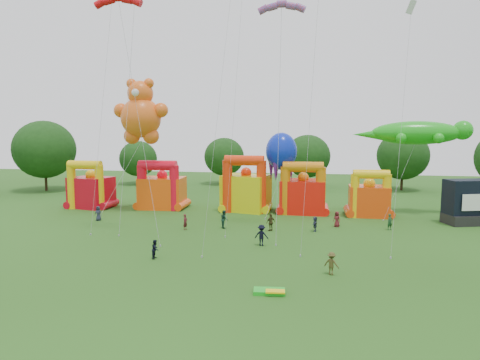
# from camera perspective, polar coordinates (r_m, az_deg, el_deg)

# --- Properties ---
(ground) EXTENTS (160.00, 160.00, 0.00)m
(ground) POSITION_cam_1_polar(r_m,az_deg,el_deg) (27.86, -8.73, -15.10)
(ground) COLOR #214814
(ground) RESTS_ON ground
(tree_ring) EXTENTS (121.41, 123.49, 12.07)m
(tree_ring) POSITION_cam_1_polar(r_m,az_deg,el_deg) (27.16, -10.89, -2.01)
(tree_ring) COLOR #352314
(tree_ring) RESTS_ON ground
(bouncy_castle_0) EXTENTS (5.85, 5.11, 6.44)m
(bouncy_castle_0) POSITION_cam_1_polar(r_m,az_deg,el_deg) (60.72, -19.34, -1.22)
(bouncy_castle_0) COLOR red
(bouncy_castle_0) RESTS_ON ground
(bouncy_castle_1) EXTENTS (5.87, 4.81, 6.50)m
(bouncy_castle_1) POSITION_cam_1_polar(r_m,az_deg,el_deg) (57.76, -10.41, -1.32)
(bouncy_castle_1) COLOR #F54C0D
(bouncy_castle_1) RESTS_ON ground
(bouncy_castle_2) EXTENTS (6.45, 5.66, 7.25)m
(bouncy_castle_2) POSITION_cam_1_polar(r_m,az_deg,el_deg) (54.87, 0.77, -1.33)
(bouncy_castle_2) COLOR yellow
(bouncy_castle_2) RESTS_ON ground
(bouncy_castle_3) EXTENTS (5.66, 4.60, 6.56)m
(bouncy_castle_3) POSITION_cam_1_polar(r_m,az_deg,el_deg) (54.05, 8.38, -1.79)
(bouncy_castle_3) COLOR red
(bouncy_castle_3) RESTS_ON ground
(bouncy_castle_4) EXTENTS (4.77, 3.87, 5.76)m
(bouncy_castle_4) POSITION_cam_1_polar(r_m,az_deg,el_deg) (53.87, 16.84, -2.33)
(bouncy_castle_4) COLOR #EE410C
(bouncy_castle_4) RESTS_ON ground
(stage_trailer) EXTENTS (8.13, 4.89, 4.97)m
(stage_trailer) POSITION_cam_1_polar(r_m,az_deg,el_deg) (54.45, 29.33, -2.60)
(stage_trailer) COLOR black
(stage_trailer) RESTS_ON ground
(teddy_bear_kite) EXTENTS (7.08, 8.65, 16.88)m
(teddy_bear_kite) POSITION_cam_1_polar(r_m,az_deg,el_deg) (54.60, -14.34, 4.46)
(teddy_bear_kite) COLOR orange
(teddy_bear_kite) RESTS_ON ground
(gecko_kite) EXTENTS (14.08, 7.68, 11.62)m
(gecko_kite) POSITION_cam_1_polar(r_m,az_deg,el_deg) (55.22, 21.32, 2.26)
(gecko_kite) COLOR #1AA818
(gecko_kite) RESTS_ON ground
(octopus_kite) EXTENTS (3.91, 6.93, 10.17)m
(octopus_kite) POSITION_cam_1_polar(r_m,az_deg,el_deg) (53.30, 5.19, 1.64)
(octopus_kite) COLOR #0C23B5
(octopus_kite) RESTS_ON ground
(parafoil_kites) EXTENTS (20.31, 11.91, 31.41)m
(parafoil_kites) POSITION_cam_1_polar(r_m,az_deg,el_deg) (42.30, -12.20, 9.93)
(parafoil_kites) COLOR red
(parafoil_kites) RESTS_ON ground
(diamond_kites) EXTENTS (30.50, 13.50, 42.78)m
(diamond_kites) POSITION_cam_1_polar(r_m,az_deg,el_deg) (40.67, -0.04, 16.89)
(diamond_kites) COLOR red
(diamond_kites) RESTS_ON ground
(folded_kite_bundle) EXTENTS (2.08, 1.23, 0.31)m
(folded_kite_bundle) POSITION_cam_1_polar(r_m,az_deg,el_deg) (28.04, 4.03, -14.60)
(folded_kite_bundle) COLOR green
(folded_kite_bundle) RESTS_ON ground
(spectator_0) EXTENTS (0.84, 0.56, 1.69)m
(spectator_0) POSITION_cam_1_polar(r_m,az_deg,el_deg) (51.87, -18.38, -4.24)
(spectator_0) COLOR #23283B
(spectator_0) RESTS_ON ground
(spectator_1) EXTENTS (0.57, 0.69, 1.63)m
(spectator_1) POSITION_cam_1_polar(r_m,az_deg,el_deg) (45.13, -7.30, -5.58)
(spectator_1) COLOR #53171F
(spectator_1) RESTS_ON ground
(spectator_2) EXTENTS (0.99, 1.12, 1.91)m
(spectator_2) POSITION_cam_1_polar(r_m,az_deg,el_deg) (45.53, -2.11, -5.24)
(spectator_2) COLOR #153628
(spectator_2) RESTS_ON ground
(spectator_3) EXTENTS (1.31, 0.85, 1.92)m
(spectator_3) POSITION_cam_1_polar(r_m,az_deg,el_deg) (38.65, 2.89, -7.37)
(spectator_3) COLOR black
(spectator_3) RESTS_ON ground
(spectator_4) EXTENTS (1.09, 1.02, 1.80)m
(spectator_4) POSITION_cam_1_polar(r_m,az_deg,el_deg) (44.31, 4.13, -5.65)
(spectator_4) COLOR #3E3619
(spectator_4) RESTS_ON ground
(spectator_5) EXTENTS (0.55, 1.44, 1.52)m
(spectator_5) POSITION_cam_1_polar(r_m,az_deg,el_deg) (44.75, 9.97, -5.80)
(spectator_5) COLOR #2A2E47
(spectator_5) RESTS_ON ground
(spectator_6) EXTENTS (0.98, 0.91, 1.68)m
(spectator_6) POSITION_cam_1_polar(r_m,az_deg,el_deg) (47.20, 12.79, -5.12)
(spectator_6) COLOR maroon
(spectator_6) RESTS_ON ground
(spectator_7) EXTENTS (0.74, 0.67, 1.69)m
(spectator_7) POSITION_cam_1_polar(r_m,az_deg,el_deg) (47.31, 19.36, -5.30)
(spectator_7) COLOR #1A4122
(spectator_7) RESTS_ON ground
(spectator_8) EXTENTS (0.61, 0.77, 1.54)m
(spectator_8) POSITION_cam_1_polar(r_m,az_deg,el_deg) (35.57, -11.22, -9.04)
(spectator_8) COLOR black
(spectator_8) RESTS_ON ground
(spectator_9) EXTENTS (1.23, 1.00, 1.66)m
(spectator_9) POSITION_cam_1_polar(r_m,az_deg,el_deg) (31.78, 12.10, -10.83)
(spectator_9) COLOR #453E1B
(spectator_9) RESTS_ON ground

